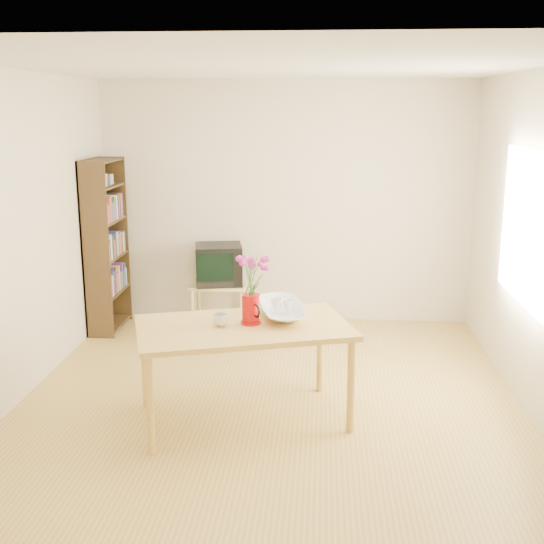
# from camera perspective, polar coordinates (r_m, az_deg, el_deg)

# --- Properties ---
(room) EXTENTS (4.50, 4.50, 4.50)m
(room) POSITION_cam_1_polar(r_m,az_deg,el_deg) (5.20, 0.08, 2.46)
(room) COLOR #AE8A3E
(room) RESTS_ON ground
(table) EXTENTS (1.74, 1.30, 0.75)m
(table) POSITION_cam_1_polar(r_m,az_deg,el_deg) (5.05, -2.42, -5.24)
(table) COLOR gold
(table) RESTS_ON ground
(tv_stand) EXTENTS (0.60, 0.45, 0.46)m
(tv_stand) POSITION_cam_1_polar(r_m,az_deg,el_deg) (7.39, -4.45, -1.50)
(tv_stand) COLOR #DCC57C
(tv_stand) RESTS_ON ground
(bookshelf) EXTENTS (0.28, 0.70, 1.80)m
(bookshelf) POSITION_cam_1_polar(r_m,az_deg,el_deg) (7.34, -13.67, 1.68)
(bookshelf) COLOR #322210
(bookshelf) RESTS_ON ground
(pitcher) EXTENTS (0.16, 0.20, 0.23)m
(pitcher) POSITION_cam_1_polar(r_m,az_deg,el_deg) (5.03, -1.79, -3.21)
(pitcher) COLOR #B80A0B
(pitcher) RESTS_ON table
(flowers) EXTENTS (0.26, 0.26, 0.36)m
(flowers) POSITION_cam_1_polar(r_m,az_deg,el_deg) (4.95, -1.82, 0.03)
(flowers) COLOR #E836B3
(flowers) RESTS_ON pitcher
(mug) EXTENTS (0.16, 0.16, 0.09)m
(mug) POSITION_cam_1_polar(r_m,az_deg,el_deg) (5.00, -4.34, -4.02)
(mug) COLOR white
(mug) RESTS_ON table
(bowl) EXTENTS (0.58, 0.58, 0.46)m
(bowl) POSITION_cam_1_polar(r_m,az_deg,el_deg) (5.20, 0.84, -1.17)
(bowl) COLOR white
(bowl) RESTS_ON table
(teacup_a) EXTENTS (0.09, 0.09, 0.07)m
(teacup_a) POSITION_cam_1_polar(r_m,az_deg,el_deg) (5.21, 0.40, -1.60)
(teacup_a) COLOR white
(teacup_a) RESTS_ON bowl
(teacup_b) EXTENTS (0.08, 0.08, 0.06)m
(teacup_b) POSITION_cam_1_polar(r_m,az_deg,el_deg) (5.23, 1.34, -1.62)
(teacup_b) COLOR white
(teacup_b) RESTS_ON bowl
(television) EXTENTS (0.56, 0.53, 0.42)m
(television) POSITION_cam_1_polar(r_m,az_deg,el_deg) (7.34, -4.48, 0.71)
(television) COLOR black
(television) RESTS_ON tv_stand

